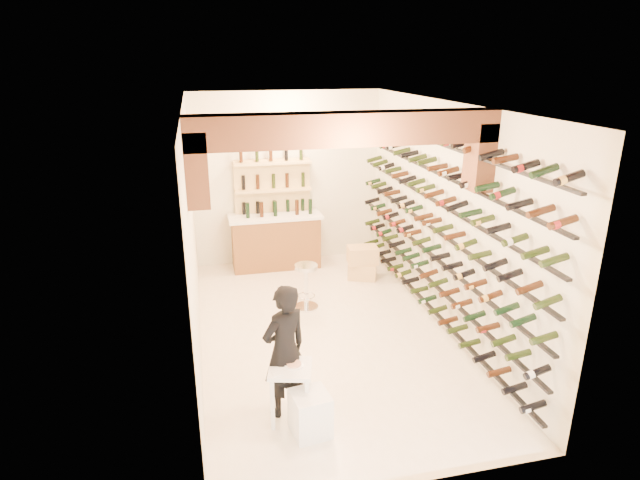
# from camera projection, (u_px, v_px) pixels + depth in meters

# --- Properties ---
(ground) EXTENTS (6.00, 6.00, 0.00)m
(ground) POSITION_uv_depth(u_px,v_px,m) (325.00, 331.00, 7.70)
(ground) COLOR white
(ground) RESTS_ON ground
(room_shell) EXTENTS (3.52, 6.02, 3.21)m
(room_shell) POSITION_uv_depth(u_px,v_px,m) (330.00, 183.00, 6.72)
(room_shell) COLOR silver
(room_shell) RESTS_ON ground
(wine_rack) EXTENTS (0.32, 5.70, 2.56)m
(wine_rack) POSITION_uv_depth(u_px,v_px,m) (430.00, 222.00, 7.52)
(wine_rack) COLOR black
(wine_rack) RESTS_ON ground
(back_counter) EXTENTS (1.70, 0.62, 1.29)m
(back_counter) POSITION_uv_depth(u_px,v_px,m) (276.00, 240.00, 9.89)
(back_counter) COLOR brown
(back_counter) RESTS_ON ground
(back_shelving) EXTENTS (1.40, 0.31, 2.73)m
(back_shelving) POSITION_uv_depth(u_px,v_px,m) (273.00, 204.00, 9.91)
(back_shelving) COLOR #DBBD7B
(back_shelving) RESTS_ON ground
(tasting_table) EXTENTS (0.55, 0.55, 0.79)m
(tasting_table) POSITION_uv_depth(u_px,v_px,m) (290.00, 376.00, 5.68)
(tasting_table) COLOR white
(tasting_table) RESTS_ON ground
(white_stool) EXTENTS (0.43, 0.43, 0.47)m
(white_stool) POSITION_uv_depth(u_px,v_px,m) (310.00, 414.00, 5.55)
(white_stool) COLOR white
(white_stool) RESTS_ON ground
(person) EXTENTS (0.66, 0.58, 1.53)m
(person) POSITION_uv_depth(u_px,v_px,m) (285.00, 351.00, 5.73)
(person) COLOR black
(person) RESTS_ON ground
(chrome_barstool) EXTENTS (0.38, 0.38, 0.73)m
(chrome_barstool) POSITION_uv_depth(u_px,v_px,m) (306.00, 283.00, 8.29)
(chrome_barstool) COLOR silver
(chrome_barstool) RESTS_ON ground
(crate_lower) EXTENTS (0.58, 0.50, 0.30)m
(crate_lower) POSITION_uv_depth(u_px,v_px,m) (362.00, 270.00, 9.49)
(crate_lower) COLOR #DAB377
(crate_lower) RESTS_ON ground
(crate_upper) EXTENTS (0.55, 0.40, 0.30)m
(crate_upper) POSITION_uv_depth(u_px,v_px,m) (363.00, 255.00, 9.40)
(crate_upper) COLOR #DAB377
(crate_upper) RESTS_ON crate_lower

